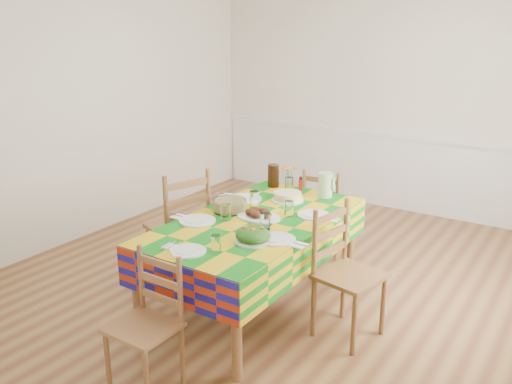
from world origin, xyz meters
TOP-DOWN VIEW (x-y plane):
  - room at (0.00, 0.00)m, footprint 4.58×5.08m
  - wainscot at (0.00, 2.48)m, footprint 4.41×0.06m
  - dining_table at (0.12, -0.49)m, footprint 1.03×1.91m
  - setting_near_head at (0.14, -1.22)m, footprint 0.39×0.26m
  - setting_left_near at (-0.16, -0.73)m, footprint 0.51×0.30m
  - setting_left_far at (-0.16, -0.18)m, footprint 0.52×0.31m
  - setting_right_near at (0.42, -0.71)m, footprint 0.51×0.29m
  - setting_right_far at (0.41, -0.21)m, footprint 0.48×0.28m
  - meat_platter at (0.12, -0.45)m, footprint 0.36×0.26m
  - salad_platter at (0.35, -0.87)m, footprint 0.27×0.27m
  - pasta_bowl at (-0.16, -0.44)m, footprint 0.27×0.27m
  - cake at (0.10, 0.04)m, footprint 0.28×0.28m
  - serving_utensils at (0.26, -0.59)m, footprint 0.13×0.29m
  - flower_vase at (-0.03, 0.29)m, footprint 0.15×0.13m
  - hot_sauce at (0.07, 0.31)m, footprint 0.03×0.03m
  - green_pitcher at (0.31, 0.32)m, footprint 0.13×0.13m
  - tea_pitcher at (-0.22, 0.34)m, footprint 0.10×0.10m
  - name_card at (0.10, -1.37)m, footprint 0.08×0.02m
  - chair_near at (0.12, -1.69)m, footprint 0.39×0.37m
  - chair_far at (0.13, 0.72)m, footprint 0.43×0.41m
  - chair_left at (-0.64, -0.50)m, footprint 0.57×0.59m
  - chair_right at (0.88, -0.48)m, footprint 0.48×0.50m

SIDE VIEW (x-z plane):
  - chair_near at x=0.12m, z-range -0.01..0.86m
  - chair_far at x=0.13m, z-range -0.01..0.88m
  - chair_right at x=0.88m, z-range -0.01..0.97m
  - wainscot at x=0.00m, z-range 0.03..0.95m
  - chair_left at x=-0.64m, z-range -0.01..1.03m
  - dining_table at x=0.12m, z-range 0.29..1.03m
  - serving_utensils at x=0.26m, z-range 0.74..0.75m
  - name_card at x=0.10m, z-range 0.74..0.76m
  - setting_near_head at x=0.14m, z-range 0.71..0.83m
  - setting_right_far at x=0.41m, z-range 0.71..0.83m
  - meat_platter at x=0.12m, z-range 0.74..0.81m
  - setting_right_near at x=0.42m, z-range 0.71..0.84m
  - setting_left_near at x=-0.16m, z-range 0.70..0.84m
  - setting_left_far at x=-0.16m, z-range 0.70..0.84m
  - cake at x=0.10m, z-range 0.74..0.82m
  - salad_platter at x=0.35m, z-range 0.73..0.84m
  - pasta_bowl at x=-0.16m, z-range 0.74..0.84m
  - hot_sauce at x=0.07m, z-range 0.74..0.89m
  - flower_vase at x=-0.03m, z-range 0.72..0.97m
  - tea_pitcher at x=-0.22m, z-range 0.74..0.95m
  - green_pitcher at x=0.31m, z-range 0.74..0.96m
  - room at x=0.00m, z-range -0.04..2.74m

